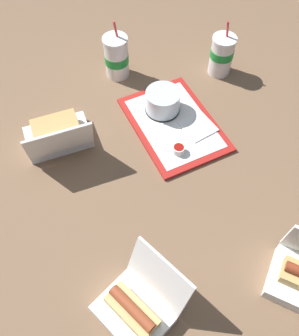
# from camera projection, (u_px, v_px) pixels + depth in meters

# --- Properties ---
(ground_plane) EXTENTS (3.20, 3.20, 0.00)m
(ground_plane) POSITION_uv_depth(u_px,v_px,m) (165.00, 179.00, 1.15)
(ground_plane) COLOR brown
(food_tray) EXTENTS (0.41, 0.32, 0.01)m
(food_tray) POSITION_uv_depth(u_px,v_px,m) (174.00, 124.00, 1.27)
(food_tray) COLOR red
(food_tray) RESTS_ON ground_plane
(cake_container) EXTENTS (0.12, 0.12, 0.08)m
(cake_container) POSITION_uv_depth(u_px,v_px,m) (163.00, 102.00, 1.26)
(cake_container) COLOR black
(cake_container) RESTS_ON food_tray
(ketchup_cup) EXTENTS (0.04, 0.04, 0.02)m
(ketchup_cup) POSITION_uv_depth(u_px,v_px,m) (179.00, 149.00, 1.18)
(ketchup_cup) COLOR white
(ketchup_cup) RESTS_ON food_tray
(napkin_stack) EXTENTS (0.13, 0.13, 0.00)m
(napkin_stack) POSITION_uv_depth(u_px,v_px,m) (198.00, 127.00, 1.25)
(napkin_stack) COLOR white
(napkin_stack) RESTS_ON food_tray
(plastic_fork) EXTENTS (0.11, 0.02, 0.00)m
(plastic_fork) POSITION_uv_depth(u_px,v_px,m) (167.00, 136.00, 1.23)
(plastic_fork) COLOR white
(plastic_fork) RESTS_ON food_tray
(clamshell_hotdog_left) EXTENTS (0.24, 0.25, 0.16)m
(clamshell_hotdog_left) POSITION_uv_depth(u_px,v_px,m) (136.00, 309.00, 0.90)
(clamshell_hotdog_left) COLOR white
(clamshell_hotdog_left) RESTS_ON ground_plane
(clamshell_sandwich_right) EXTENTS (0.19, 0.22, 0.16)m
(clamshell_sandwich_right) POSITION_uv_depth(u_px,v_px,m) (58.00, 135.00, 1.19)
(clamshell_sandwich_right) COLOR white
(clamshell_sandwich_right) RESTS_ON ground_plane
(soda_cup_back) EXTENTS (0.09, 0.09, 0.21)m
(soda_cup_back) POSITION_uv_depth(u_px,v_px,m) (222.00, 55.00, 1.35)
(soda_cup_back) COLOR white
(soda_cup_back) RESTS_ON ground_plane
(soda_cup_right) EXTENTS (0.09, 0.09, 0.22)m
(soda_cup_right) POSITION_uv_depth(u_px,v_px,m) (116.00, 57.00, 1.34)
(soda_cup_right) COLOR white
(soda_cup_right) RESTS_ON ground_plane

